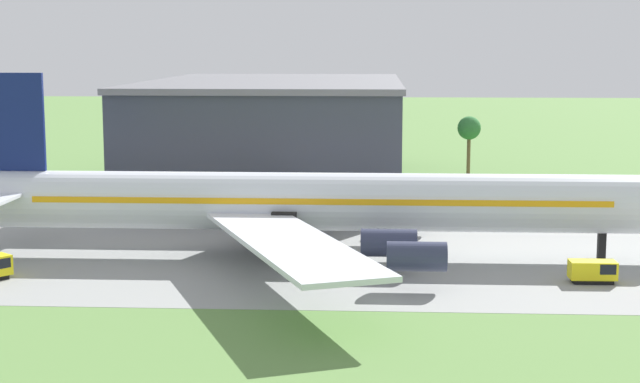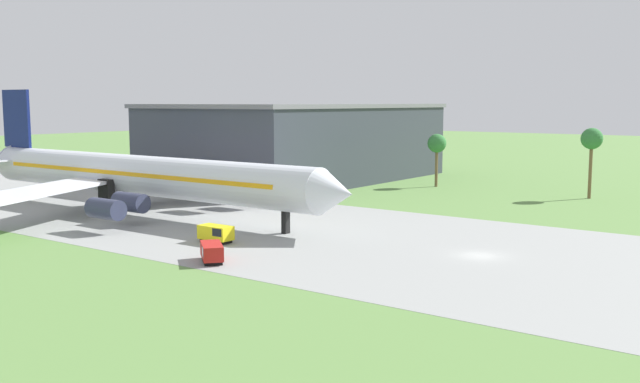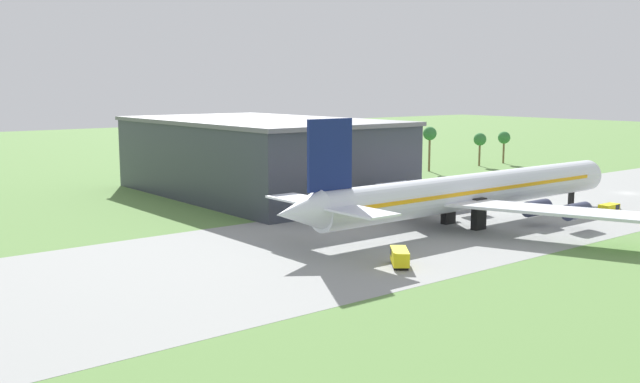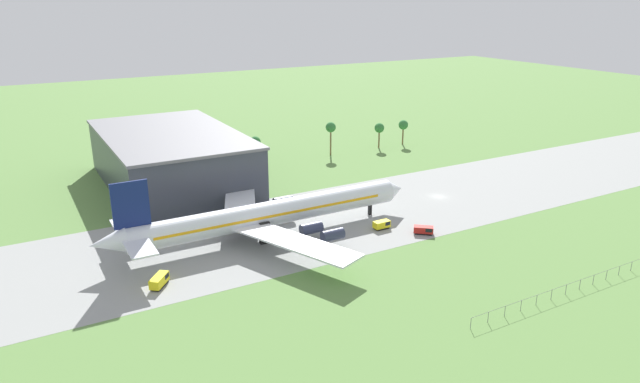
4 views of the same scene
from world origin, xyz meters
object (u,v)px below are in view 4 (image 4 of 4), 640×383
(jet_airliner, at_px, (266,214))
(catering_van, at_px, (160,280))
(baggage_tug, at_px, (382,224))
(terminal_building, at_px, (171,158))
(fuel_truck, at_px, (424,230))

(jet_airliner, relative_size, catering_van, 14.92)
(baggage_tug, bearing_deg, terminal_building, 119.86)
(fuel_truck, bearing_deg, jet_airliner, 152.98)
(baggage_tug, bearing_deg, jet_airliner, 160.56)
(catering_van, distance_m, terminal_building, 65.88)
(baggage_tug, distance_m, fuel_truck, 10.20)
(jet_airliner, xyz_separation_m, terminal_building, (-8.04, 50.54, 2.35))
(fuel_truck, relative_size, catering_van, 0.92)
(baggage_tug, xyz_separation_m, terminal_building, (-34.36, 59.83, 6.83))
(catering_van, height_order, terminal_building, terminal_building)
(baggage_tug, height_order, terminal_building, terminal_building)
(jet_airliner, relative_size, baggage_tug, 18.88)
(jet_airliner, height_order, fuel_truck, jet_airliner)
(jet_airliner, bearing_deg, baggage_tug, -19.44)
(fuel_truck, xyz_separation_m, terminal_building, (-41.16, 67.43, 6.88))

